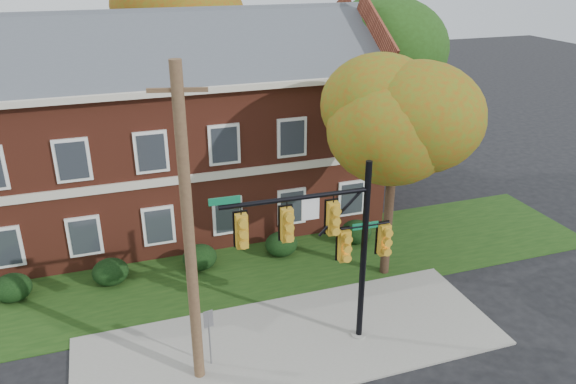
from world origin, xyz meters
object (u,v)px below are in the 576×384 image
object	(u,v)px
hedge_far_left	(12,288)
tree_right_rear	(389,34)
tree_near_right	(404,113)
traffic_signal	(331,239)
sign_post	(209,329)
tree_far_rear	(171,13)
utility_pole	(189,235)
hedge_far_right	(356,232)
apartment_building	(172,118)
hedge_center	(200,257)
hedge_left	(110,272)
hedge_right	(281,244)

from	to	relation	value
hedge_far_left	tree_right_rear	size ratio (longest dim) A/B	0.13
tree_near_right	traffic_signal	size ratio (longest dim) A/B	1.36
tree_right_rear	sign_post	world-z (taller)	tree_right_rear
tree_far_rear	utility_pole	size ratio (longest dim) A/B	1.20
hedge_far_right	hedge_far_left	bearing A→B (deg)	180.00
hedge_far_left	traffic_signal	world-z (taller)	traffic_signal
apartment_building	hedge_center	bearing A→B (deg)	-90.00
tree_far_rear	sign_post	size ratio (longest dim) A/B	5.64
hedge_far_left	sign_post	xyz separation A→B (m)	(6.23, -5.94, 0.86)
tree_right_rear	utility_pole	xyz separation A→B (m)	(-12.52, -12.43, -3.25)
hedge_far_right	tree_near_right	xyz separation A→B (m)	(0.22, -2.83, 6.14)
apartment_building	traffic_signal	distance (m)	11.84
hedge_left	hedge_far_right	size ratio (longest dim) A/B	1.00
hedge_far_right	tree_right_rear	xyz separation A→B (m)	(4.31, 6.11, 7.60)
hedge_center	hedge_right	world-z (taller)	same
sign_post	hedge_left	bearing A→B (deg)	104.65
apartment_building	utility_pole	distance (m)	11.64
hedge_center	tree_near_right	bearing A→B (deg)	-21.42
utility_pole	tree_far_rear	bearing A→B (deg)	96.25
hedge_far_left	tree_near_right	size ratio (longest dim) A/B	0.16
hedge_right	utility_pole	world-z (taller)	utility_pole
hedge_left	hedge_right	size ratio (longest dim) A/B	1.00
hedge_right	tree_right_rear	distance (m)	12.50
hedge_right	traffic_signal	distance (m)	7.02
hedge_right	tree_near_right	distance (m)	7.72
hedge_center	tree_near_right	size ratio (longest dim) A/B	0.16
hedge_right	tree_far_rear	xyz separation A→B (m)	(-2.16, 13.09, 8.32)
sign_post	tree_near_right	bearing A→B (deg)	11.22
tree_far_rear	tree_right_rear	bearing A→B (deg)	-35.00
hedge_far_right	tree_near_right	size ratio (longest dim) A/B	0.16
utility_pole	sign_post	world-z (taller)	utility_pole
hedge_far_left	hedge_center	world-z (taller)	same
tree_right_rear	tree_far_rear	size ratio (longest dim) A/B	0.92
hedge_far_left	hedge_center	distance (m)	7.00
apartment_building	hedge_far_left	size ratio (longest dim) A/B	13.43
sign_post	hedge_far_right	bearing A→B (deg)	27.39
hedge_far_right	tree_right_rear	bearing A→B (deg)	54.77
traffic_signal	tree_right_rear	bearing A→B (deg)	57.70
traffic_signal	sign_post	distance (m)	4.62
tree_far_rear	hedge_left	bearing A→B (deg)	-110.29
hedge_left	hedge_center	world-z (taller)	same
hedge_left	utility_pole	world-z (taller)	utility_pole
hedge_center	tree_near_right	distance (m)	9.90
traffic_signal	tree_near_right	bearing A→B (deg)	40.14
tree_far_rear	traffic_signal	bearing A→B (deg)	-84.81
hedge_left	apartment_building	bearing A→B (deg)	56.33
tree_near_right	utility_pole	distance (m)	9.30
hedge_center	hedge_right	size ratio (longest dim) A/B	1.00
sign_post	hedge_center	bearing A→B (deg)	72.60
apartment_building	traffic_signal	bearing A→B (deg)	-74.82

